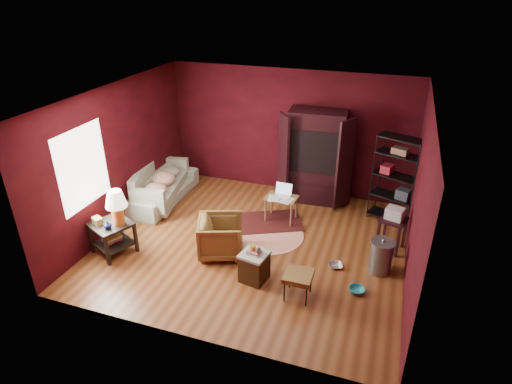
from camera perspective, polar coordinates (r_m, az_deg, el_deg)
room at (r=7.47m, az=-0.82°, el=2.10°), size 5.54×5.04×2.84m
sofa at (r=9.69m, az=-12.50°, el=1.03°), size 0.63×2.10×0.82m
armchair at (r=7.71m, az=-4.72°, el=-5.72°), size 0.93×0.96×0.79m
pet_bowl_steel at (r=7.61m, az=10.62°, el=-9.06°), size 0.25×0.13×0.25m
pet_bowl_turquoise at (r=7.14m, az=13.36°, el=-12.08°), size 0.26×0.09×0.26m
vase at (r=7.86m, az=-19.19°, el=-4.19°), size 0.18×0.18×0.14m
mug at (r=6.93m, az=-0.51°, el=-7.33°), size 0.11×0.09×0.11m
side_table at (r=7.93m, az=-18.40°, el=-3.09°), size 0.84×0.84×1.26m
sofa_cushions at (r=9.69m, az=-12.78°, el=0.82°), size 1.09×1.98×0.79m
hamper at (r=7.13m, az=-0.23°, el=-9.84°), size 0.50×0.50×0.60m
footstool at (r=6.75m, az=5.67°, el=-11.20°), size 0.44×0.44×0.44m
rug_round at (r=8.40m, az=1.72°, el=-5.76°), size 1.79×1.79×0.01m
rug_oriental at (r=8.81m, az=1.72°, el=-3.97°), size 1.58×1.37×0.01m
laptop_desk at (r=8.68m, az=3.42°, el=-0.99°), size 0.65×0.52×0.78m
tv_armoire at (r=9.33m, az=7.92°, el=4.84°), size 1.62×0.91×2.05m
wire_shelving at (r=8.87m, az=18.27°, el=1.94°), size 0.96×0.68×1.81m
small_stand at (r=8.07m, az=17.91°, el=-3.41°), size 0.53×0.53×0.86m
trash_can at (r=7.59m, az=16.34°, el=-8.23°), size 0.51×0.51×0.65m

